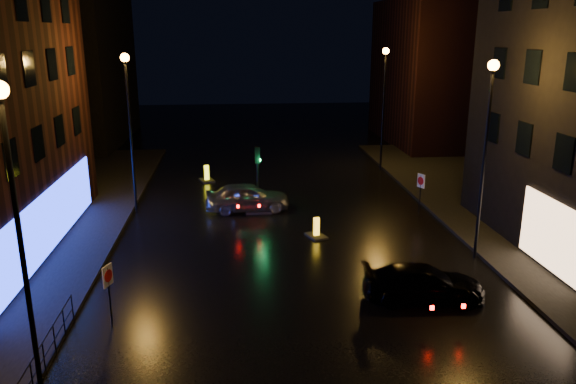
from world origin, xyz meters
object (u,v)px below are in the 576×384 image
Objects in this scene: traffic_signal at (258,199)px; silver_hatchback at (247,197)px; dark_sedan at (423,283)px; road_sign_right at (421,184)px; road_sign_left at (108,281)px; bollard_far at (207,178)px; bollard_near at (316,233)px.

silver_hatchback is at bearing -147.68° from traffic_signal.
dark_sedan is 1.98× the size of road_sign_right.
road_sign_left is 0.97× the size of road_sign_right.
dark_sedan is 3.17× the size of bollard_far.
road_sign_right is (9.10, -1.61, 0.90)m from silver_hatchback.
bollard_far is at bearing 30.86° from dark_sedan.
road_sign_right is (13.94, 10.45, 0.04)m from road_sign_left.
road_sign_left is at bearing -113.62° from traffic_signal.
silver_hatchback reaches higher than bollard_far.
silver_hatchback is 2.07× the size of road_sign_left.
dark_sedan reaches higher than bollard_far.
bollard_far is at bearing -58.16° from road_sign_right.
traffic_signal is 5.45m from bollard_near.
dark_sedan is (5.47, -11.57, 0.14)m from traffic_signal.
bollard_far is at bearing 116.71° from traffic_signal.
silver_hatchback reaches higher than bollard_near.
traffic_signal is 1.59× the size of road_sign_left.
bollard_near is at bearing -62.06° from traffic_signal.
traffic_signal is 8.81m from road_sign_right.
traffic_signal is 2.48× the size of bollard_far.
road_sign_left is at bearing -114.73° from bollard_far.
traffic_signal is 0.76m from silver_hatchback.
road_sign_left reaches higher than dark_sedan.
bollard_far is (-2.46, 6.47, -0.54)m from silver_hatchback.
silver_hatchback is at bearing 88.71° from road_sign_left.
bollard_near is 12.25m from bollard_far.
silver_hatchback is 12.74m from dark_sedan.
silver_hatchback reaches higher than dark_sedan.
dark_sedan is (6.07, -11.19, -0.13)m from silver_hatchback.
road_sign_right reaches higher than silver_hatchback.
bollard_near is 0.57× the size of road_sign_right.
silver_hatchback is 6.94m from bollard_far.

